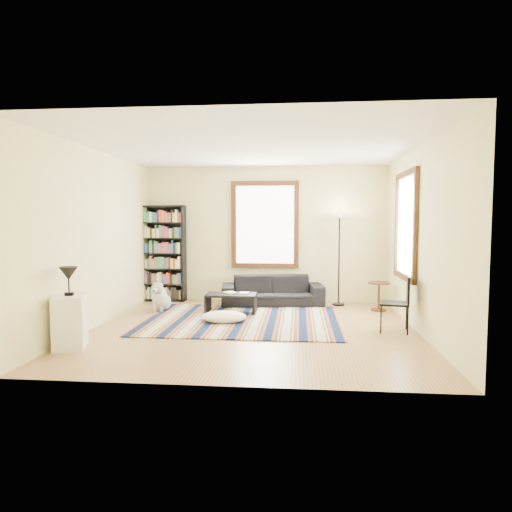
# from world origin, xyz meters

# --- Properties ---
(floor) EXTENTS (5.00, 5.00, 0.10)m
(floor) POSITION_xyz_m (0.00, 0.00, -0.05)
(floor) COLOR #AC824F
(floor) RESTS_ON ground
(ceiling) EXTENTS (5.00, 5.00, 0.10)m
(ceiling) POSITION_xyz_m (0.00, 0.00, 2.85)
(ceiling) COLOR white
(ceiling) RESTS_ON floor
(wall_back) EXTENTS (5.00, 0.10, 2.80)m
(wall_back) POSITION_xyz_m (0.00, 2.55, 1.40)
(wall_back) COLOR beige
(wall_back) RESTS_ON floor
(wall_front) EXTENTS (5.00, 0.10, 2.80)m
(wall_front) POSITION_xyz_m (0.00, -2.55, 1.40)
(wall_front) COLOR beige
(wall_front) RESTS_ON floor
(wall_left) EXTENTS (0.10, 5.00, 2.80)m
(wall_left) POSITION_xyz_m (-2.55, 0.00, 1.40)
(wall_left) COLOR beige
(wall_left) RESTS_ON floor
(wall_right) EXTENTS (0.10, 5.00, 2.80)m
(wall_right) POSITION_xyz_m (2.55, 0.00, 1.40)
(wall_right) COLOR beige
(wall_right) RESTS_ON floor
(window_back) EXTENTS (1.20, 0.06, 1.60)m
(window_back) POSITION_xyz_m (0.00, 2.47, 1.60)
(window_back) COLOR white
(window_back) RESTS_ON wall_back
(window_right) EXTENTS (0.06, 1.20, 1.60)m
(window_right) POSITION_xyz_m (2.47, 0.80, 1.60)
(window_right) COLOR white
(window_right) RESTS_ON wall_right
(rug) EXTENTS (3.24, 2.59, 0.02)m
(rug) POSITION_xyz_m (-0.24, 0.56, 0.01)
(rug) COLOR #0B193A
(rug) RESTS_ON floor
(sofa) EXTENTS (1.05, 2.09, 0.59)m
(sofa) POSITION_xyz_m (0.18, 2.05, 0.29)
(sofa) COLOR black
(sofa) RESTS_ON floor
(bookshelf) EXTENTS (0.90, 0.30, 2.00)m
(bookshelf) POSITION_xyz_m (-2.11, 2.32, 1.00)
(bookshelf) COLOR black
(bookshelf) RESTS_ON floor
(coffee_table) EXTENTS (0.94, 0.59, 0.36)m
(coffee_table) POSITION_xyz_m (-0.51, 1.15, 0.18)
(coffee_table) COLOR black
(coffee_table) RESTS_ON floor
(book_a) EXTENTS (0.30, 0.29, 0.02)m
(book_a) POSITION_xyz_m (-0.61, 1.15, 0.37)
(book_a) COLOR beige
(book_a) RESTS_ON coffee_table
(book_b) EXTENTS (0.23, 0.17, 0.02)m
(book_b) POSITION_xyz_m (-0.36, 1.20, 0.37)
(book_b) COLOR beige
(book_b) RESTS_ON coffee_table
(floor_cushion) EXTENTS (0.87, 0.73, 0.19)m
(floor_cushion) POSITION_xyz_m (-0.52, 0.39, 0.09)
(floor_cushion) COLOR silver
(floor_cushion) RESTS_ON floor
(floor_lamp) EXTENTS (0.31, 0.31, 1.86)m
(floor_lamp) POSITION_xyz_m (1.50, 2.15, 0.93)
(floor_lamp) COLOR black
(floor_lamp) RESTS_ON floor
(side_table) EXTENTS (0.52, 0.52, 0.54)m
(side_table) POSITION_xyz_m (2.20, 1.65, 0.27)
(side_table) COLOR #422210
(side_table) RESTS_ON floor
(folding_chair) EXTENTS (0.48, 0.47, 0.86)m
(folding_chair) POSITION_xyz_m (2.15, 0.02, 0.43)
(folding_chair) COLOR black
(folding_chair) RESTS_ON floor
(white_cabinet) EXTENTS (0.51, 0.59, 0.70)m
(white_cabinet) POSITION_xyz_m (-2.30, -1.29, 0.35)
(white_cabinet) COLOR white
(white_cabinet) RESTS_ON floor
(table_lamp) EXTENTS (0.31, 0.31, 0.38)m
(table_lamp) POSITION_xyz_m (-2.30, -1.29, 0.89)
(table_lamp) COLOR black
(table_lamp) RESTS_ON white_cabinet
(dog) EXTENTS (0.44, 0.58, 0.55)m
(dog) POSITION_xyz_m (-1.85, 1.25, 0.27)
(dog) COLOR #B6B6B6
(dog) RESTS_ON floor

